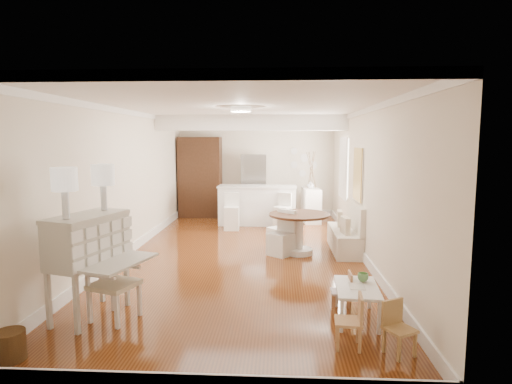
# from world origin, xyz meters

# --- Properties ---
(room) EXTENTS (9.00, 9.04, 2.82)m
(room) POSITION_xyz_m (0.04, 0.32, 1.98)
(room) COLOR brown
(room) RESTS_ON ground
(secretary_bureau) EXTENTS (1.29, 1.30, 1.32)m
(secretary_bureau) POSITION_xyz_m (-1.70, -2.92, 0.66)
(secretary_bureau) COLOR beige
(secretary_bureau) RESTS_ON ground
(gustavian_armchair) EXTENTS (0.69, 0.69, 0.94)m
(gustavian_armchair) POSITION_xyz_m (-1.36, -2.99, 0.47)
(gustavian_armchair) COLOR white
(gustavian_armchair) RESTS_ON ground
(wicker_basket) EXTENTS (0.33, 0.33, 0.30)m
(wicker_basket) POSITION_xyz_m (-2.05, -4.02, 0.15)
(wicker_basket) COLOR #503519
(wicker_basket) RESTS_ON ground
(kids_table) EXTENTS (0.56, 0.88, 0.43)m
(kids_table) POSITION_xyz_m (1.64, -2.83, 0.21)
(kids_table) COLOR silver
(kids_table) RESTS_ON ground
(kids_chair_a) EXTENTS (0.31, 0.31, 0.60)m
(kids_chair_a) POSITION_xyz_m (1.43, -3.56, 0.30)
(kids_chair_a) COLOR tan
(kids_chair_a) RESTS_ON ground
(kids_chair_b) EXTENTS (0.26, 0.26, 0.53)m
(kids_chair_b) POSITION_xyz_m (1.49, -2.57, 0.27)
(kids_chair_b) COLOR #A6734B
(kids_chair_b) RESTS_ON ground
(kids_chair_c) EXTENTS (0.37, 0.37, 0.57)m
(kids_chair_c) POSITION_xyz_m (1.93, -3.70, 0.28)
(kids_chair_c) COLOR tan
(kids_chair_c) RESTS_ON ground
(banquette) EXTENTS (0.52, 1.60, 0.98)m
(banquette) POSITION_xyz_m (1.99, 0.50, 0.49)
(banquette) COLOR silver
(banquette) RESTS_ON ground
(dining_table) EXTENTS (1.38, 1.38, 0.80)m
(dining_table) POSITION_xyz_m (1.07, 0.21, 0.40)
(dining_table) COLOR #4D2A18
(dining_table) RESTS_ON ground
(slip_chair_near) EXTENTS (0.59, 0.59, 0.87)m
(slip_chair_near) POSITION_xyz_m (0.72, 0.12, 0.44)
(slip_chair_near) COLOR white
(slip_chair_near) RESTS_ON ground
(slip_chair_far) EXTENTS (0.56, 0.56, 0.82)m
(slip_chair_far) POSITION_xyz_m (0.69, 0.71, 0.41)
(slip_chair_far) COLOR white
(slip_chair_far) RESTS_ON ground
(breakfast_counter) EXTENTS (2.05, 0.65, 1.03)m
(breakfast_counter) POSITION_xyz_m (0.10, 3.10, 0.52)
(breakfast_counter) COLOR white
(breakfast_counter) RESTS_ON ground
(bar_stool_left) EXTENTS (0.39, 0.39, 0.91)m
(bar_stool_left) POSITION_xyz_m (-0.50, 2.41, 0.46)
(bar_stool_left) COLOR white
(bar_stool_left) RESTS_ON ground
(bar_stool_right) EXTENTS (0.48, 0.48, 0.90)m
(bar_stool_right) POSITION_xyz_m (0.76, 2.56, 0.45)
(bar_stool_right) COLOR white
(bar_stool_right) RESTS_ON ground
(pantry_cabinet) EXTENTS (1.20, 0.60, 2.30)m
(pantry_cabinet) POSITION_xyz_m (-1.60, 4.18, 1.15)
(pantry_cabinet) COLOR #381E11
(pantry_cabinet) RESTS_ON ground
(fridge) EXTENTS (0.75, 0.65, 1.80)m
(fridge) POSITION_xyz_m (0.30, 4.15, 0.90)
(fridge) COLOR silver
(fridge) RESTS_ON ground
(sideboard) EXTENTS (0.50, 0.99, 0.92)m
(sideboard) POSITION_xyz_m (1.54, 3.58, 0.46)
(sideboard) COLOR white
(sideboard) RESTS_ON ground
(pencil_cup) EXTENTS (0.18, 0.18, 0.11)m
(pencil_cup) POSITION_xyz_m (1.75, -2.64, 0.48)
(pencil_cup) COLOR #67A560
(pencil_cup) RESTS_ON kids_table
(branch_vase) EXTENTS (0.26, 0.26, 0.20)m
(branch_vase) POSITION_xyz_m (1.52, 3.58, 1.02)
(branch_vase) COLOR silver
(branch_vase) RESTS_ON sideboard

